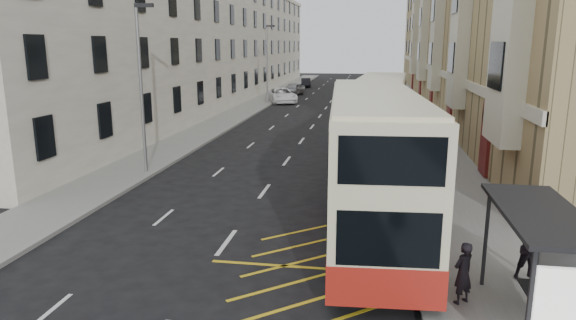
% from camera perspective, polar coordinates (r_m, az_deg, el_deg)
% --- Properties ---
extents(ground, '(200.00, 200.00, 0.00)m').
position_cam_1_polar(ground, '(13.65, -11.64, -15.17)').
color(ground, black).
rests_on(ground, ground).
extents(pavement_right, '(4.00, 120.00, 0.15)m').
position_cam_1_polar(pavement_right, '(41.82, 13.99, 3.86)').
color(pavement_right, slate).
rests_on(pavement_right, ground).
extents(pavement_left, '(3.00, 120.00, 0.15)m').
position_cam_1_polar(pavement_left, '(43.38, -6.91, 4.46)').
color(pavement_left, slate).
rests_on(pavement_left, ground).
extents(kerb_right, '(0.25, 120.00, 0.15)m').
position_cam_1_polar(kerb_right, '(41.70, 11.25, 3.97)').
color(kerb_right, gray).
rests_on(kerb_right, ground).
extents(kerb_left, '(0.25, 120.00, 0.15)m').
position_cam_1_polar(kerb_left, '(42.99, -4.99, 4.43)').
color(kerb_left, gray).
rests_on(kerb_left, ground).
extents(road_markings, '(10.00, 110.00, 0.01)m').
position_cam_1_polar(road_markings, '(56.74, 4.70, 6.41)').
color(road_markings, silver).
rests_on(road_markings, ground).
extents(terrace_right, '(10.75, 79.00, 15.25)m').
position_cam_1_polar(terrace_right, '(57.53, 20.24, 13.27)').
color(terrace_right, tan).
rests_on(terrace_right, ground).
extents(terrace_left, '(9.18, 79.00, 13.25)m').
position_cam_1_polar(terrace_left, '(59.48, -8.48, 12.90)').
color(terrace_left, silver).
rests_on(terrace_left, ground).
extents(bus_shelter, '(1.65, 4.25, 2.70)m').
position_cam_1_polar(bus_shelter, '(12.21, 27.17, -8.84)').
color(bus_shelter, black).
rests_on(bus_shelter, pavement_right).
extents(guard_railing, '(0.06, 6.56, 1.01)m').
position_cam_1_polar(guard_railing, '(17.90, 14.42, -5.44)').
color(guard_railing, '#A9161E').
rests_on(guard_railing, pavement_right).
extents(street_lamp_near, '(0.93, 0.18, 8.00)m').
position_cam_1_polar(street_lamp_near, '(25.68, -15.96, 8.54)').
color(street_lamp_near, gray).
rests_on(street_lamp_near, pavement_left).
extents(street_lamp_far, '(0.93, 0.18, 8.00)m').
position_cam_1_polar(street_lamp_far, '(54.33, -2.29, 11.05)').
color(street_lamp_far, gray).
rests_on(street_lamp_far, pavement_left).
extents(double_decker_front, '(3.51, 12.19, 4.80)m').
position_cam_1_polar(double_decker_front, '(17.43, 9.37, -0.27)').
color(double_decker_front, beige).
rests_on(double_decker_front, ground).
extents(double_decker_rear, '(3.43, 11.41, 4.48)m').
position_cam_1_polar(double_decker_rear, '(29.48, 10.17, 4.73)').
color(double_decker_rear, beige).
rests_on(double_decker_rear, ground).
extents(pedestrian_near, '(0.68, 0.65, 1.57)m').
position_cam_1_polar(pedestrian_near, '(13.38, 18.87, -11.79)').
color(pedestrian_near, black).
rests_on(pedestrian_near, pavement_right).
extents(pedestrian_mid, '(0.95, 0.80, 1.73)m').
position_cam_1_polar(pedestrian_mid, '(15.26, 25.56, -8.94)').
color(pedestrian_mid, black).
rests_on(pedestrian_mid, pavement_right).
extents(pedestrian_far, '(1.04, 0.80, 1.65)m').
position_cam_1_polar(pedestrian_far, '(15.75, 15.50, -7.60)').
color(pedestrian_far, black).
rests_on(pedestrian_far, pavement_right).
extents(white_van, '(4.57, 6.35, 1.61)m').
position_cam_1_polar(white_van, '(56.22, -0.71, 7.21)').
color(white_van, white).
rests_on(white_van, ground).
extents(car_silver, '(2.85, 4.82, 1.54)m').
position_cam_1_polar(car_silver, '(64.28, 0.57, 7.89)').
color(car_silver, '#9C9EA4').
rests_on(car_silver, ground).
extents(car_dark, '(1.92, 4.06, 1.29)m').
position_cam_1_polar(car_dark, '(76.38, 1.99, 8.58)').
color(car_dark, black).
rests_on(car_dark, ground).
extents(car_red, '(2.46, 4.90, 1.37)m').
position_cam_1_polar(car_red, '(76.77, 9.39, 8.47)').
color(car_red, maroon).
rests_on(car_red, ground).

